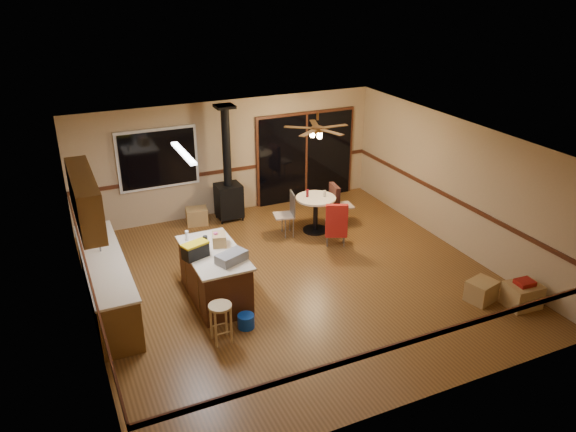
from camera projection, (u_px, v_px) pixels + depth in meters
floor at (295, 279)px, 10.24m from camera, size 7.00×7.00×0.00m
ceiling at (296, 142)px, 9.19m from camera, size 7.00×7.00×0.00m
wall_back at (229, 157)px, 12.62m from camera, size 7.00×0.00×7.00m
wall_front at (418, 321)px, 6.81m from camera, size 7.00×0.00×7.00m
wall_left at (84, 254)px, 8.39m from camera, size 0.00×7.00×7.00m
wall_right at (456, 185)px, 11.04m from camera, size 0.00×7.00×7.00m
chair_rail at (295, 230)px, 9.84m from camera, size 7.00×7.00×0.08m
window at (158, 159)px, 11.89m from camera, size 1.72×0.10×1.32m
sliding_door at (306, 158)px, 13.40m from camera, size 2.52×0.10×2.10m
lower_cabinets at (107, 284)px, 9.27m from camera, size 0.60×3.00×0.86m
countertop at (103, 260)px, 9.09m from camera, size 0.64×3.04×0.04m
upper_cabinets at (85, 199)px, 8.79m from camera, size 0.35×2.00×0.80m
kitchen_island at (215, 275)px, 9.49m from camera, size 0.88×1.68×0.90m
wood_stove at (228, 189)px, 12.41m from camera, size 0.55×0.50×2.52m
ceiling_fan at (317, 131)px, 11.23m from camera, size 0.24×0.24×0.55m
fluorescent_strip at (183, 153)px, 8.77m from camera, size 0.10×1.20×0.04m
toolbox_grey at (232, 257)px, 8.97m from camera, size 0.56×0.45×0.15m
toolbox_black at (195, 251)px, 9.08m from camera, size 0.46×0.34×0.23m
toolbox_yellow_lid at (195, 244)px, 9.03m from camera, size 0.48×0.35×0.03m
box_on_island at (219, 239)px, 9.49m from camera, size 0.30×0.36×0.20m
bottle_dark at (205, 244)px, 9.27m from camera, size 0.08×0.08×0.28m
bottle_pink at (216, 239)px, 9.48m from camera, size 0.10×0.10×0.24m
bottle_white at (187, 236)px, 9.66m from camera, size 0.07×0.07×0.18m
bar_stool at (221, 323)px, 8.44m from camera, size 0.45×0.45×0.64m
blue_bucket at (246, 321)px, 8.85m from camera, size 0.35×0.35×0.22m
dining_table at (316, 208)px, 11.92m from camera, size 0.85×0.85×0.78m
glass_red at (307, 193)px, 11.81m from camera, size 0.06×0.06×0.16m
glass_cream at (325, 194)px, 11.81m from camera, size 0.07×0.07×0.14m
chair_left at (289, 209)px, 11.73m from camera, size 0.48×0.48×0.51m
chair_near at (337, 221)px, 11.18m from camera, size 0.57×0.59×0.70m
chair_right at (335, 200)px, 12.15m from camera, size 0.52×0.48×0.70m
box_under_window at (197, 216)px, 12.39m from camera, size 0.51×0.44×0.37m
box_corner_a at (522, 295)px, 9.38m from camera, size 0.57×0.49×0.41m
box_corner_b at (481, 291)px, 9.54m from camera, size 0.54×0.49×0.37m
box_small_red at (525, 283)px, 9.28m from camera, size 0.30×0.26×0.08m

